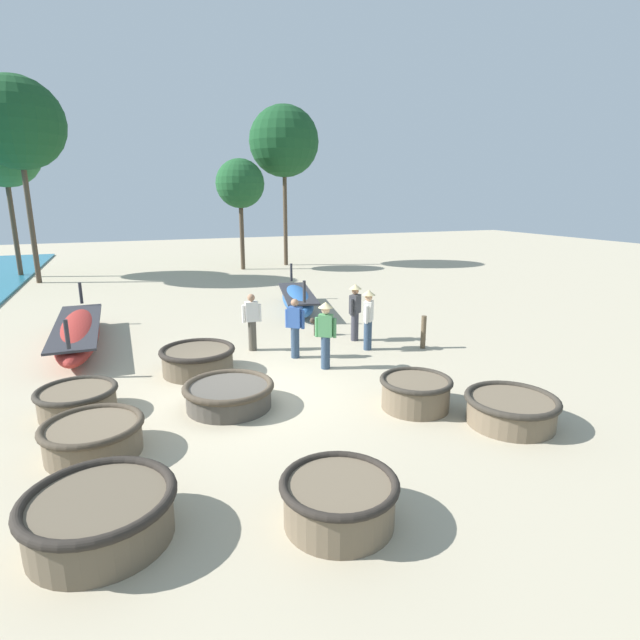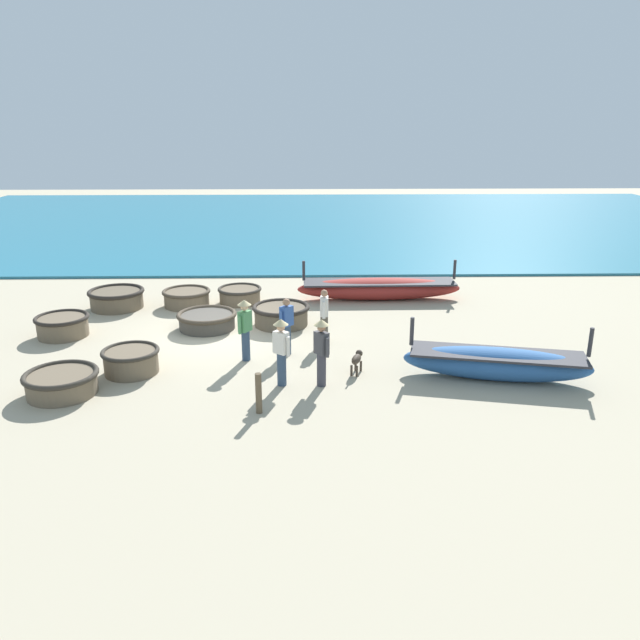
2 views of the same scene
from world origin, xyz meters
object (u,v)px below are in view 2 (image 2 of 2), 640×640
object	(u,v)px
fisherman_with_hat	(281,348)
dog	(357,359)
mooring_post_inland	(259,393)
coracle_upturned	(240,294)
coracle_far_left	(187,297)
fisherman_standing_left	(321,348)
coracle_front_right	(62,382)
long_boat_green_hull	(379,288)
long_boat_blue_hull	(496,363)
coracle_weathered	(117,298)
coracle_tilted	(131,360)
coracle_front_left	(281,314)
fisherman_hauling	(324,315)
coracle_nearest	(207,320)
fisherman_crouching	(287,325)
fisherman_by_coracle	(245,326)
coracle_beside_post	(62,325)

from	to	relation	value
fisherman_with_hat	dog	bearing A→B (deg)	110.59
mooring_post_inland	coracle_upturned	bearing A→B (deg)	-171.60
coracle_far_left	fisherman_standing_left	bearing A→B (deg)	33.18
coracle_far_left	fisherman_with_hat	size ratio (longest dim) A/B	0.98
coracle_front_right	long_boat_green_hull	world-z (taller)	long_boat_green_hull
coracle_upturned	fisherman_standing_left	world-z (taller)	fisherman_standing_left
long_boat_blue_hull	long_boat_green_hull	world-z (taller)	long_boat_blue_hull
coracle_weathered	fisherman_with_hat	size ratio (longest dim) A/B	1.12
coracle_tilted	dog	xyz separation A→B (m)	(0.15, 5.68, 0.03)
coracle_front_left	fisherman_hauling	bearing A→B (deg)	38.05
coracle_tilted	coracle_front_right	distance (m)	1.79
fisherman_with_hat	dog	world-z (taller)	fisherman_with_hat
coracle_nearest	long_boat_blue_hull	size ratio (longest dim) A/B	0.39
coracle_weathered	fisherman_with_hat	world-z (taller)	fisherman_with_hat
coracle_front_right	dog	xyz separation A→B (m)	(-1.10, 6.95, 0.07)
coracle_nearest	coracle_far_left	size ratio (longest dim) A/B	1.12
coracle_upturned	mooring_post_inland	distance (m)	8.69
coracle_front_right	fisherman_standing_left	size ratio (longest dim) A/B	1.02
coracle_front_right	dog	size ratio (longest dim) A/B	2.61
fisherman_hauling	fisherman_crouching	bearing A→B (deg)	-49.53
long_boat_blue_hull	long_boat_green_hull	bearing A→B (deg)	-163.82
long_boat_green_hull	fisherman_with_hat	xyz separation A→B (m)	(7.42, -3.17, 0.56)
dog	coracle_nearest	bearing A→B (deg)	-130.08
coracle_nearest	coracle_tilted	size ratio (longest dim) A/B	1.26
coracle_nearest	coracle_front_right	xyz separation A→B (m)	(4.72, -2.66, 0.02)
coracle_nearest	coracle_tilted	xyz separation A→B (m)	(3.46, -1.38, 0.06)
long_boat_blue_hull	fisherman_standing_left	bearing A→B (deg)	-85.89
coracle_front_left	fisherman_crouching	distance (m)	2.59
fisherman_standing_left	fisherman_by_coracle	distance (m)	2.60
coracle_front_left	coracle_tilted	world-z (taller)	coracle_front_left
coracle_front_left	coracle_nearest	distance (m)	2.27
coracle_upturned	long_boat_blue_hull	xyz separation A→B (m)	(6.85, 6.96, 0.12)
long_boat_green_hull	coracle_upturned	bearing A→B (deg)	-86.28
coracle_front_right	long_boat_green_hull	xyz separation A→B (m)	(-7.83, 8.26, 0.10)
coracle_front_left	coracle_weathered	distance (m)	5.96
coracle_beside_post	coracle_far_left	bearing A→B (deg)	134.59
fisherman_standing_left	dog	distance (m)	1.32
coracle_weathered	fisherman_by_coracle	size ratio (longest dim) A/B	1.12
coracle_front_left	coracle_weathered	world-z (taller)	coracle_weathered
long_boat_blue_hull	coracle_nearest	bearing A→B (deg)	-117.82
long_boat_blue_hull	mooring_post_inland	xyz separation A→B (m)	(1.74, -5.69, 0.05)
coracle_tilted	coracle_far_left	size ratio (longest dim) A/B	0.88
coracle_beside_post	coracle_front_right	bearing A→B (deg)	19.87
mooring_post_inland	coracle_beside_post	bearing A→B (deg)	-130.24
long_boat_green_hull	fisherman_with_hat	world-z (taller)	fisherman_with_hat
long_boat_blue_hull	coracle_front_left	bearing A→B (deg)	-128.66
coracle_weathered	fisherman_standing_left	world-z (taller)	fisherman_standing_left
mooring_post_inland	fisherman_by_coracle	bearing A→B (deg)	-169.85
coracle_beside_post	coracle_front_right	world-z (taller)	coracle_beside_post
fisherman_crouching	dog	size ratio (longest dim) A/B	2.40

